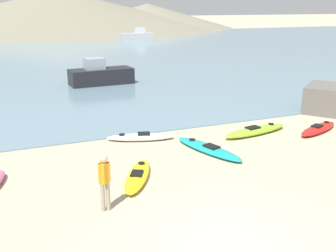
% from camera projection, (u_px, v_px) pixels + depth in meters
% --- Properties ---
extents(ground_plane, '(400.00, 400.00, 0.00)m').
position_uv_depth(ground_plane, '(228.00, 249.00, 9.38)').
color(ground_plane, tan).
extents(bay_water, '(160.00, 70.00, 0.06)m').
position_uv_depth(bay_water, '(44.00, 52.00, 48.24)').
color(bay_water, slate).
rests_on(bay_water, ground_plane).
extents(far_hill_midleft, '(77.20, 77.20, 9.11)m').
position_uv_depth(far_hill_midleft, '(59.00, 10.00, 94.96)').
color(far_hill_midleft, gray).
rests_on(far_hill_midleft, ground_plane).
extents(far_hill_midright, '(43.87, 43.87, 6.01)m').
position_uv_depth(far_hill_midright, '(147.00, 16.00, 100.55)').
color(far_hill_midright, gray).
rests_on(far_hill_midright, ground_plane).
extents(kayak_on_sand_0, '(1.72, 3.50, 0.31)m').
position_uv_depth(kayak_on_sand_0, '(208.00, 149.00, 15.56)').
color(kayak_on_sand_0, teal).
rests_on(kayak_on_sand_0, ground_plane).
extents(kayak_on_sand_2, '(1.91, 2.75, 0.33)m').
position_uv_depth(kayak_on_sand_2, '(138.00, 176.00, 13.06)').
color(kayak_on_sand_2, yellow).
rests_on(kayak_on_sand_2, ground_plane).
extents(kayak_on_sand_3, '(2.98, 1.56, 0.32)m').
position_uv_depth(kayak_on_sand_3, '(140.00, 137.00, 16.92)').
color(kayak_on_sand_3, white).
rests_on(kayak_on_sand_3, ground_plane).
extents(kayak_on_sand_4, '(3.58, 1.30, 0.37)m').
position_uv_depth(kayak_on_sand_4, '(255.00, 131.00, 17.68)').
color(kayak_on_sand_4, '#8CCC2D').
rests_on(kayak_on_sand_4, ground_plane).
extents(kayak_on_sand_5, '(2.95, 1.69, 0.36)m').
position_uv_depth(kayak_on_sand_5, '(318.00, 129.00, 18.00)').
color(kayak_on_sand_5, red).
rests_on(kayak_on_sand_5, ground_plane).
extents(person_near_foreground, '(0.34, 0.30, 1.69)m').
position_uv_depth(person_near_foreground, '(104.00, 179.00, 10.86)').
color(person_near_foreground, gray).
rests_on(person_near_foreground, ground_plane).
extents(moored_boat_0, '(4.62, 2.08, 1.91)m').
position_uv_depth(moored_boat_0, '(101.00, 75.00, 28.48)').
color(moored_boat_0, black).
rests_on(moored_boat_0, bay_water).
extents(moored_boat_1, '(5.34, 2.04, 2.05)m').
position_uv_depth(moored_boat_1, '(137.00, 36.00, 63.61)').
color(moored_boat_1, '#B2B2B7').
rests_on(moored_boat_1, bay_water).
extents(shoreline_rock, '(3.83, 3.82, 1.44)m').
position_uv_depth(shoreline_rock, '(333.00, 99.00, 21.20)').
color(shoreline_rock, '#605B56').
rests_on(shoreline_rock, ground_plane).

